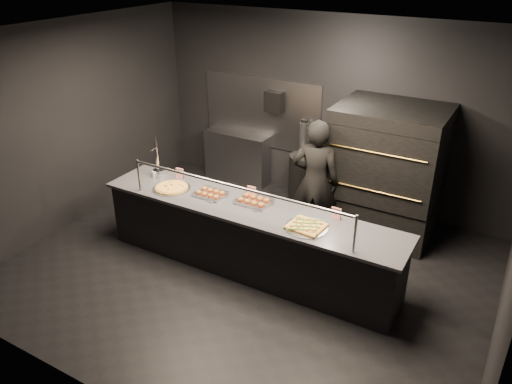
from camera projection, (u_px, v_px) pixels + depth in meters
room at (248, 164)px, 6.06m from camera, size 6.04×6.00×3.00m
service_counter at (248, 238)px, 6.47m from camera, size 4.10×0.78×1.37m
pizza_oven at (386, 170)px, 7.19m from camera, size 1.50×1.23×1.91m
prep_shelf at (237, 157)px, 9.00m from camera, size 1.20×0.35×0.90m
towel_dispenser at (274, 102)px, 8.25m from camera, size 0.30×0.20×0.35m
fire_extinguisher at (304, 135)px, 8.23m from camera, size 0.14×0.14×0.51m
beer_tap at (158, 164)px, 7.06m from camera, size 0.16×0.23×0.61m
round_pizza at (172, 188)px, 6.75m from camera, size 0.51×0.51×0.03m
slider_tray_a at (210, 194)px, 6.56m from camera, size 0.47×0.40×0.06m
slider_tray_b at (254, 201)px, 6.38m from camera, size 0.50×0.42×0.07m
square_pizza at (306, 226)px, 5.81m from camera, size 0.51×0.51×0.05m
condiment_jar at (155, 175)px, 7.05m from camera, size 0.14×0.05×0.09m
tent_cards at (252, 192)px, 6.50m from camera, size 2.47×0.04×0.15m
trash_bin at (303, 179)px, 8.24m from camera, size 0.49×0.49×0.82m
worker at (315, 182)px, 6.98m from camera, size 0.75×0.58×1.81m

